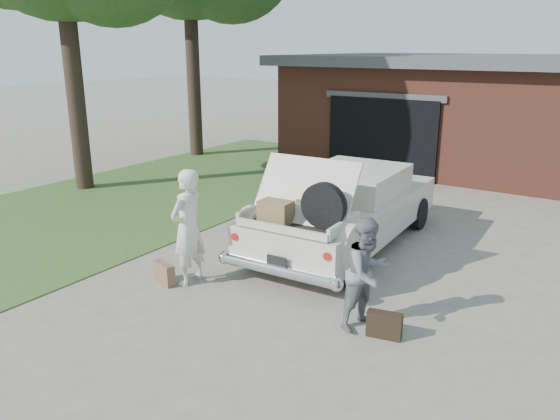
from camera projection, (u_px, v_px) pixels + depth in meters
The scene contains 8 objects.
ground at pixel (258, 288), 8.37m from camera, with size 90.00×90.00×0.00m, color gray.
grass_strip at pixel (151, 194), 13.68m from camera, with size 6.00×16.00×0.02m, color #2D4C1E.
house at pixel (505, 111), 16.52m from camera, with size 12.80×7.80×3.30m.
sedan at pixel (346, 208), 9.94m from camera, with size 2.15×5.04×1.88m.
woman_left at pixel (188, 227), 8.32m from camera, with size 0.66×0.43×1.82m, color silver.
woman_right at pixel (367, 273), 7.03m from camera, with size 0.73×0.57×1.50m, color slate.
suitcase_left at pixel (164, 273), 8.49m from camera, with size 0.44×0.14×0.34m, color brown.
suitcase_right at pixel (384, 325), 6.91m from camera, with size 0.44×0.14×0.34m, color black.
Camera 1 is at (4.53, -6.20, 3.56)m, focal length 35.00 mm.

